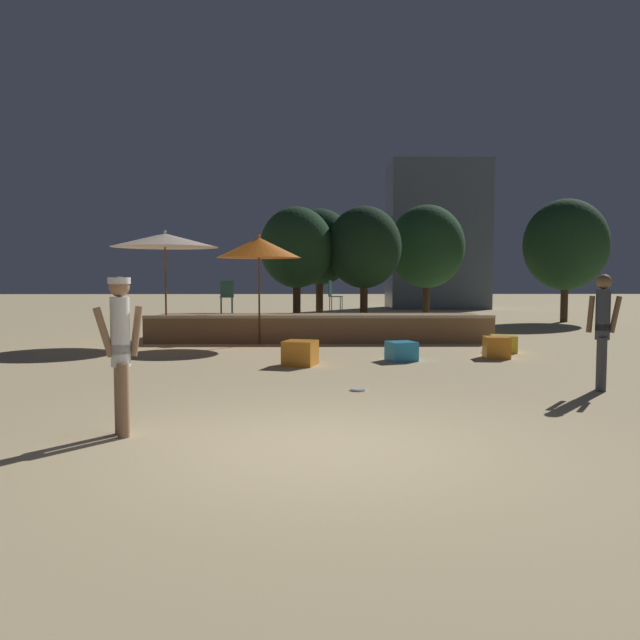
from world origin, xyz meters
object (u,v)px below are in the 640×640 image
object	(u,v)px
cube_seat_0	(300,353)
bistro_chair_0	(333,293)
person_1	(603,327)
bistro_chair_1	(227,294)
cube_seat_3	(504,344)
background_tree_3	(427,247)
cube_seat_2	(497,347)
person_0	(121,346)
background_tree_1	(297,248)
frisbee_disc	(358,389)
patio_umbrella_0	(259,248)
patio_umbrella_1	(165,240)
cube_seat_1	(401,351)
background_tree_0	(566,245)
background_tree_2	(364,248)
background_tree_4	(320,247)

from	to	relation	value
cube_seat_0	bistro_chair_0	distance (m)	5.50
person_1	bistro_chair_1	distance (m)	10.20
cube_seat_3	background_tree_3	size ratio (longest dim) A/B	0.14
cube_seat_2	cube_seat_3	xyz separation A→B (m)	(0.49, 1.07, -0.04)
person_0	bistro_chair_1	distance (m)	10.29
cube_seat_0	background_tree_1	xyz separation A→B (m)	(-0.31, 10.30, 2.56)
person_1	frisbee_disc	size ratio (longest dim) A/B	7.54
cube_seat_2	frisbee_disc	size ratio (longest dim) A/B	2.34
cube_seat_0	cube_seat_3	xyz separation A→B (m)	(4.70, 2.14, -0.05)
bistro_chair_0	patio_umbrella_0	bearing A→B (deg)	137.56
patio_umbrella_0	patio_umbrella_1	xyz separation A→B (m)	(-2.48, 0.26, 0.20)
patio_umbrella_0	cube_seat_1	xyz separation A→B (m)	(3.23, -3.33, -2.30)
cube_seat_0	frisbee_disc	world-z (taller)	cube_seat_0
background_tree_3	person_1	bearing A→B (deg)	-91.04
background_tree_0	bistro_chair_0	bearing A→B (deg)	-144.39
patio_umbrella_0	background_tree_0	world-z (taller)	background_tree_0
background_tree_1	person_0	bearing A→B (deg)	-95.56
person_1	background_tree_2	xyz separation A→B (m)	(-2.54, 13.21, 1.84)
patio_umbrella_1	background_tree_1	size ratio (longest dim) A/B	0.69
patio_umbrella_0	frisbee_disc	xyz separation A→B (m)	(2.08, -6.76, -2.48)
cube_seat_2	background_tree_2	world-z (taller)	background_tree_2
patio_umbrella_0	person_0	xyz separation A→B (m)	(-0.71, -9.45, -1.52)
patio_umbrella_0	background_tree_0	size ratio (longest dim) A/B	0.60
cube_seat_3	background_tree_1	size ratio (longest dim) A/B	0.16
cube_seat_2	background_tree_0	world-z (taller)	background_tree_0
cube_seat_2	background_tree_0	size ratio (longest dim) A/B	0.12
cube_seat_1	cube_seat_0	bearing A→B (deg)	-162.83
person_0	background_tree_1	distance (m)	15.96
patio_umbrella_1	background_tree_0	world-z (taller)	background_tree_0
cube_seat_2	person_1	xyz separation A→B (m)	(0.45, -3.89, 0.75)
background_tree_2	bistro_chair_1	bearing A→B (deg)	-127.11
patio_umbrella_1	background_tree_4	bearing A→B (deg)	60.88
person_1	patio_umbrella_1	bearing A→B (deg)	-112.19
cube_seat_2	background_tree_1	bearing A→B (deg)	116.09
background_tree_2	cube_seat_3	bearing A→B (deg)	-72.66
cube_seat_0	cube_seat_1	bearing A→B (deg)	17.17
patio_umbrella_0	background_tree_1	bearing A→B (deg)	82.59
patio_umbrella_1	background_tree_1	distance (m)	6.91
cube_seat_2	cube_seat_3	bearing A→B (deg)	65.61
cube_seat_1	background_tree_2	size ratio (longest dim) A/B	0.16
cube_seat_0	cube_seat_2	xyz separation A→B (m)	(4.21, 1.06, -0.01)
person_0	background_tree_2	world-z (taller)	background_tree_2
person_0	frisbee_disc	distance (m)	4.00
cube_seat_1	background_tree_1	size ratio (longest dim) A/B	0.16
patio_umbrella_1	background_tree_1	bearing A→B (deg)	61.43
patio_umbrella_1	background_tree_2	world-z (taller)	background_tree_2
person_1	cube_seat_1	bearing A→B (deg)	-125.34
cube_seat_1	frisbee_disc	bearing A→B (deg)	-108.63
cube_seat_3	cube_seat_0	bearing A→B (deg)	-155.55
bistro_chair_1	background_tree_4	world-z (taller)	background_tree_4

